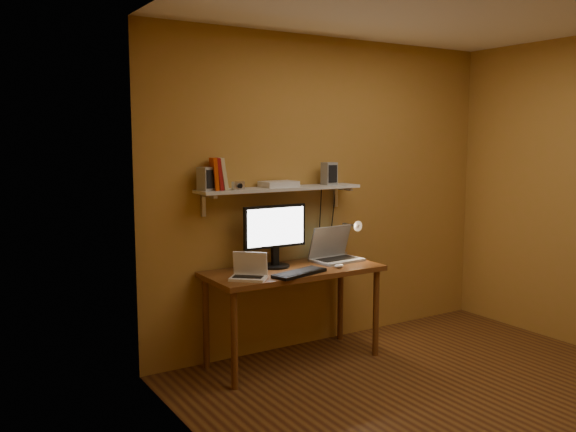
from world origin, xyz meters
TOP-DOWN VIEW (x-y plane):
  - room at (0.00, 0.00)m, footprint 3.44×3.24m
  - desk at (-0.55, 1.28)m, footprint 1.40×0.60m
  - wall_shelf at (-0.55, 1.47)m, footprint 1.40×0.25m
  - monitor at (-0.65, 1.40)m, footprint 0.54×0.23m
  - laptop at (-0.10, 1.38)m, footprint 0.42×0.32m
  - netbook at (-1.01, 1.16)m, footprint 0.31×0.30m
  - keyboard at (-0.63, 1.08)m, footprint 0.48×0.27m
  - mouse at (-0.23, 1.12)m, footprint 0.10×0.07m
  - desk_lamp at (0.11, 1.41)m, footprint 0.09×0.23m
  - speaker_left at (-1.19, 1.48)m, footprint 0.12×0.12m
  - speaker_right at (-0.08, 1.47)m, footprint 0.11×0.11m
  - books at (-1.09, 1.48)m, footprint 0.16×0.17m
  - shelf_camera at (-0.96, 1.41)m, footprint 0.11×0.06m
  - router at (-0.57, 1.48)m, footprint 0.29×0.19m

SIDE VIEW (x-z plane):
  - desk at x=-0.55m, z-range 0.29..1.04m
  - keyboard at x=-0.63m, z-range 0.75..0.77m
  - mouse at x=-0.23m, z-range 0.75..0.78m
  - netbook at x=-1.01m, z-range 0.71..0.90m
  - laptop at x=-0.10m, z-range 0.68..0.97m
  - desk_lamp at x=0.11m, z-range 0.77..1.15m
  - monitor at x=-0.65m, z-range 0.78..1.27m
  - room at x=0.00m, z-range -0.02..2.62m
  - wall_shelf at x=-0.55m, z-range 1.26..1.46m
  - router at x=-0.57m, z-range 1.38..1.42m
  - shelf_camera at x=-0.96m, z-range 1.38..1.44m
  - speaker_left at x=-1.19m, z-range 1.38..1.55m
  - speaker_right at x=-0.08m, z-range 1.38..1.56m
  - books at x=-1.09m, z-range 1.37..1.62m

